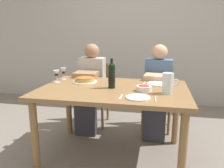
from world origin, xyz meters
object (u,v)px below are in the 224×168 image
(dinner_plate_right_setting, at_px, (138,97))
(diner_right, at_px, (157,88))
(wine_glass_right_diner, at_px, (63,71))
(wine_bottle, at_px, (112,76))
(wine_glass_left_diner, at_px, (56,74))
(chair_left, at_px, (95,89))
(baked_tart, at_px, (85,80))
(chair_right, at_px, (158,92))
(diner_left, at_px, (90,85))
(dining_table, at_px, (113,97))
(dinner_plate_left_setting, at_px, (158,84))
(salad_bowl, at_px, (144,88))
(water_pitcher, at_px, (168,85))

(dinner_plate_right_setting, height_order, diner_right, diner_right)
(diner_right, bearing_deg, wine_glass_right_diner, 23.14)
(wine_bottle, distance_m, diner_right, 0.86)
(wine_glass_left_diner, distance_m, chair_left, 0.88)
(wine_glass_left_diner, height_order, diner_right, diner_right)
(baked_tart, bearing_deg, wine_glass_right_diner, 162.40)
(chair_right, bearing_deg, diner_left, 19.60)
(dining_table, height_order, dinner_plate_left_setting, dinner_plate_left_setting)
(diner_left, relative_size, diner_right, 1.00)
(wine_glass_left_diner, bearing_deg, dinner_plate_right_setting, -24.33)
(dining_table, xyz_separation_m, salad_bowl, (0.31, -0.05, 0.12))
(wine_bottle, xyz_separation_m, wine_glass_right_diner, (-0.65, 0.30, -0.03))
(salad_bowl, bearing_deg, baked_tart, 159.49)
(dinner_plate_left_setting, distance_m, chair_right, 0.69)
(water_pitcher, distance_m, salad_bowl, 0.23)
(wine_bottle, xyz_separation_m, dinner_plate_left_setting, (0.46, 0.27, -0.12))
(baked_tart, xyz_separation_m, chair_right, (0.83, 0.70, -0.29))
(wine_glass_left_diner, bearing_deg, chair_left, 73.79)
(baked_tart, height_order, chair_right, chair_right)
(wine_bottle, xyz_separation_m, chair_right, (0.47, 0.91, -0.39))
(wine_bottle, distance_m, salad_bowl, 0.35)
(baked_tart, relative_size, diner_right, 0.24)
(salad_bowl, bearing_deg, wine_glass_left_diner, 169.72)
(water_pitcher, distance_m, dinner_plate_left_setting, 0.39)
(wine_bottle, bearing_deg, dining_table, 4.95)
(diner_right, bearing_deg, dining_table, 61.10)
(dinner_plate_left_setting, bearing_deg, chair_left, 144.76)
(wine_bottle, relative_size, dinner_plate_left_setting, 1.27)
(water_pitcher, relative_size, wine_glass_left_diner, 1.39)
(dinner_plate_left_setting, height_order, chair_right, chair_right)
(dining_table, relative_size, wine_bottle, 4.96)
(dining_table, distance_m, diner_left, 0.80)
(baked_tart, bearing_deg, chair_right, 40.32)
(salad_bowl, height_order, diner_right, diner_right)
(wine_bottle, relative_size, wine_glass_left_diner, 2.17)
(dinner_plate_right_setting, bearing_deg, wine_glass_left_diner, 155.67)
(baked_tart, xyz_separation_m, diner_right, (0.81, 0.47, -0.17))
(wine_bottle, distance_m, chair_left, 1.07)
(wine_bottle, relative_size, wine_glass_right_diner, 2.16)
(wine_bottle, bearing_deg, diner_left, 123.26)
(salad_bowl, relative_size, chair_right, 0.17)
(water_pitcher, distance_m, wine_glass_right_diner, 1.26)
(wine_glass_right_diner, bearing_deg, wine_glass_left_diner, -93.54)
(baked_tart, bearing_deg, wine_glass_left_diner, -165.88)
(wine_glass_left_diner, xyz_separation_m, chair_right, (1.13, 0.78, -0.36))
(baked_tart, bearing_deg, diner_right, 29.86)
(baked_tart, relative_size, chair_right, 0.32)
(chair_right, xyz_separation_m, diner_right, (-0.02, -0.24, 0.12))
(water_pitcher, xyz_separation_m, diner_right, (-0.09, 0.77, -0.23))
(chair_left, xyz_separation_m, chair_right, (0.91, 0.01, 0.00))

